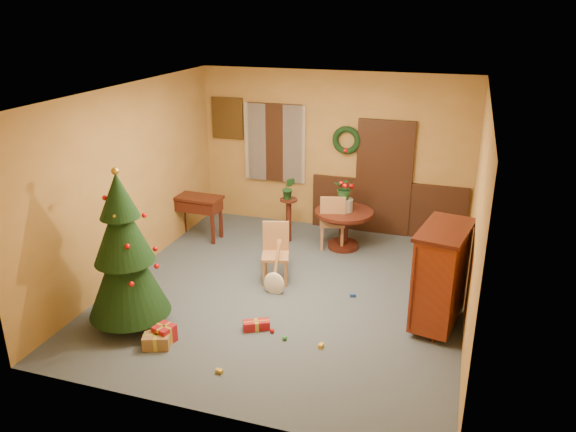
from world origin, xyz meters
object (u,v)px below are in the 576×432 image
at_px(dining_table, 344,222).
at_px(writing_desk, 197,207).
at_px(chair_near, 276,250).
at_px(christmas_tree, 125,254).
at_px(sideboard, 441,274).

distance_m(dining_table, writing_desk, 2.61).
height_order(chair_near, writing_desk, chair_near).
xyz_separation_m(dining_table, christmas_tree, (-2.11, -3.30, 0.55)).
distance_m(chair_near, sideboard, 2.51).
xyz_separation_m(christmas_tree, sideboard, (3.82, 1.24, -0.29)).
relative_size(dining_table, sideboard, 0.72).
bearing_deg(dining_table, sideboard, -50.27).
bearing_deg(christmas_tree, sideboard, 17.97).
bearing_deg(writing_desk, sideboard, -21.57).
xyz_separation_m(christmas_tree, writing_desk, (-0.48, 2.94, -0.43)).
height_order(chair_near, christmas_tree, christmas_tree).
relative_size(chair_near, sideboard, 0.67).
distance_m(dining_table, sideboard, 2.69).
height_order(christmas_tree, writing_desk, christmas_tree).
bearing_deg(sideboard, christmas_tree, -162.03).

